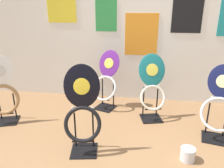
# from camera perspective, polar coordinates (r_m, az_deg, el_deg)

# --- Properties ---
(wall_back) EXTENTS (8.00, 0.07, 2.60)m
(wall_back) POSITION_cam_1_polar(r_m,az_deg,el_deg) (3.53, 9.51, 16.25)
(wall_back) COLOR silver
(wall_back) RESTS_ON ground_plane
(toilet_seat_display_purple_note) EXTENTS (0.45, 0.44, 0.88)m
(toilet_seat_display_purple_note) POSITION_cam_1_polar(r_m,az_deg,el_deg) (3.29, -1.56, 0.48)
(toilet_seat_display_purple_note) COLOR black
(toilet_seat_display_purple_note) RESTS_ON ground_plane
(toilet_seat_display_teal_sax) EXTENTS (0.41, 0.39, 0.90)m
(toilet_seat_display_teal_sax) POSITION_cam_1_polar(r_m,az_deg,el_deg) (3.00, 10.44, -0.69)
(toilet_seat_display_teal_sax) COLOR black
(toilet_seat_display_teal_sax) RESTS_ON ground_plane
(toilet_seat_display_white_plain) EXTENTS (0.44, 0.36, 0.92)m
(toilet_seat_display_white_plain) POSITION_cam_1_polar(r_m,az_deg,el_deg) (3.20, -26.62, -2.39)
(toilet_seat_display_white_plain) COLOR black
(toilet_seat_display_white_plain) RESTS_ON ground_plane
(toilet_seat_display_jazz_black) EXTENTS (0.41, 0.32, 0.96)m
(toilet_seat_display_jazz_black) POSITION_cam_1_polar(r_m,az_deg,el_deg) (2.28, -7.72, -7.27)
(toilet_seat_display_jazz_black) COLOR black
(toilet_seat_display_jazz_black) RESTS_ON ground_plane
(toilet_seat_display_navy_moon) EXTENTS (0.43, 0.38, 0.88)m
(toilet_seat_display_navy_moon) POSITION_cam_1_polar(r_m,az_deg,el_deg) (2.79, 26.23, -5.55)
(toilet_seat_display_navy_moon) COLOR black
(toilet_seat_display_navy_moon) RESTS_ON ground_plane
(paint_can) EXTENTS (0.15, 0.15, 0.14)m
(paint_can) POSITION_cam_1_polar(r_m,az_deg,el_deg) (2.45, 19.20, -16.80)
(paint_can) COLOR silver
(paint_can) RESTS_ON ground_plane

